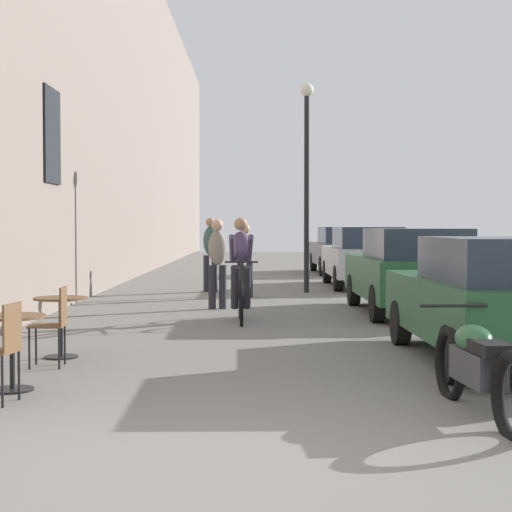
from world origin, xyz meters
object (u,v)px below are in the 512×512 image
parked_car_nearest (494,298)px  parked_motorcycle (480,367)px  pedestrian_near (219,259)px  cafe_chair_near_toward_street (3,345)px  parked_car_fourth (344,249)px  cyclist_on_bicycle (242,272)px  parked_car_third (366,256)px  parked_car_second (412,270)px  cafe_table_mid (62,314)px  pedestrian_mid (247,256)px  pedestrian_far (212,250)px  street_lamp (308,160)px  cafe_chair_mid_toward_street (56,320)px  cafe_table_near (14,336)px

parked_car_nearest → parked_motorcycle: bearing=-108.3°
pedestrian_near → parked_motorcycle: pedestrian_near is taller
cafe_chair_near_toward_street → parked_car_fourth: parked_car_fourth is taller
cafe_chair_near_toward_street → cyclist_on_bicycle: 6.63m
parked_car_third → parked_car_fourth: parked_car_third is taller
parked_car_second → parked_motorcycle: parked_car_second is taller
cafe_table_mid → pedestrian_mid: pedestrian_mid is taller
cafe_chair_near_toward_street → pedestrian_far: pedestrian_far is taller
street_lamp → parked_motorcycle: bearing=-87.0°
parked_car_nearest → parked_motorcycle: size_ratio=1.90×
cafe_table_mid → street_lamp: size_ratio=0.15×
cafe_table_mid → pedestrian_far: 9.88m
parked_car_third → parked_car_fourth: bearing=89.2°
cafe_chair_near_toward_street → cafe_table_mid: 2.53m
parked_car_fourth → parked_motorcycle: size_ratio=2.03×
cafe_chair_near_toward_street → parked_car_third: size_ratio=0.21×
parked_car_nearest → parked_car_second: parked_car_second is taller
cyclist_on_bicycle → pedestrian_mid: size_ratio=1.09×
cafe_chair_mid_toward_street → pedestrian_far: (1.16, 10.42, 0.48)m
parked_car_second → street_lamp: bearing=108.5°
parked_motorcycle → cafe_chair_mid_toward_street: bearing=150.0°
cafe_chair_near_toward_street → parked_motorcycle: size_ratio=0.41×
cafe_table_near → parked_motorcycle: bearing=-14.0°
cyclist_on_bicycle → pedestrian_mid: (0.01, 4.49, 0.10)m
cafe_table_near → pedestrian_far: pedestrian_far is taller
parked_car_second → cafe_chair_mid_toward_street: bearing=-132.3°
cyclist_on_bicycle → parked_car_nearest: (2.95, -4.16, -0.06)m
cafe_table_near → cafe_chair_mid_toward_street: cafe_chair_mid_toward_street is taller
cyclist_on_bicycle → pedestrian_far: (-0.84, 6.00, 0.19)m
pedestrian_mid → cafe_table_mid: bearing=-104.1°
cafe_table_near → pedestrian_far: bearing=84.0°
cyclist_on_bicycle → parked_motorcycle: (2.09, -6.78, -0.41)m
cafe_chair_mid_toward_street → parked_car_third: bearing=67.0°
parked_car_nearest → parked_motorcycle: parked_car_nearest is taller
parked_car_nearest → parked_motorcycle: (-0.87, -2.62, -0.34)m
cafe_chair_mid_toward_street → parked_car_fourth: (5.11, 17.97, 0.28)m
cafe_chair_mid_toward_street → pedestrian_mid: bearing=77.3°
street_lamp → parked_car_nearest: (1.52, -9.92, -2.36)m
cafe_chair_mid_toward_street → pedestrian_near: pedestrian_near is taller
parked_car_fourth → parked_motorcycle: parked_car_fourth is taller
street_lamp → cafe_table_near: bearing=-106.9°
cafe_chair_near_toward_street → parked_car_third: bearing=69.9°
cafe_chair_mid_toward_street → parked_car_second: parked_car_second is taller
cyclist_on_bicycle → pedestrian_mid: 4.49m
cafe_table_mid → parked_motorcycle: bearing=-35.7°
cafe_table_mid → pedestrian_near: bearing=74.5°
cafe_table_mid → cafe_chair_mid_toward_street: (0.08, -0.63, -0.00)m
cyclist_on_bicycle → pedestrian_far: bearing=97.9°
parked_car_nearest → pedestrian_mid: bearing=108.8°
cafe_table_mid → pedestrian_near: size_ratio=0.43×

